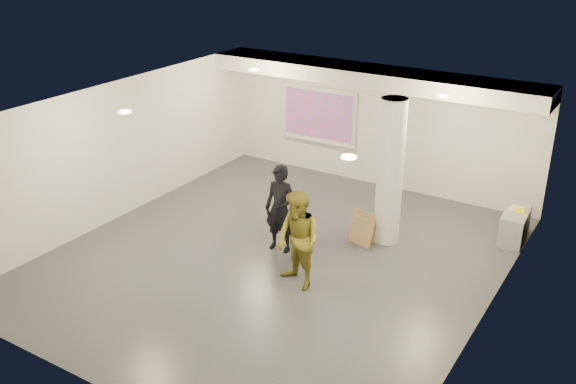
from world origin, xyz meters
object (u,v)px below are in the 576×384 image
Objects in this scene: projection_screen at (319,115)px; credenza at (515,225)px; column at (390,172)px; man at (298,240)px; woman at (280,209)px.

projection_screen is 1.91× the size of credenza.
credenza is at bearing 32.69° from column.
man reaches higher than credenza.
credenza is 4.86m from man.
column is 4.08m from projection_screen.
column is 2.89m from credenza.
column reaches higher than credenza.
woman is (-3.85, -2.90, 0.57)m from credenza.
credenza is at bearing -13.00° from projection_screen.
man is at bearing -104.47° from column.
column is 2.73× the size of credenza.
projection_screen is at bearing 104.29° from woman.
projection_screen is at bearing 136.08° from man.
woman is 1.40m from man.
man is (-0.63, -2.46, -0.59)m from column.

